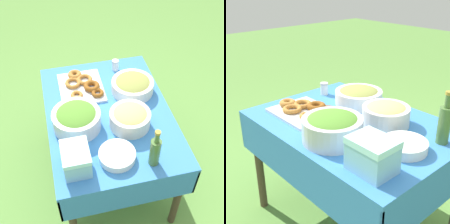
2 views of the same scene
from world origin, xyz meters
TOP-DOWN VIEW (x-y plane):
  - ground_plane at (0.00, 0.00)m, footprint 14.00×14.00m
  - picnic_table at (0.00, 0.00)m, footprint 1.13×0.81m
  - salad_bowl at (0.08, -0.22)m, footprint 0.30×0.30m
  - pasta_bowl at (0.14, 0.11)m, footprint 0.26×0.26m
  - donut_platter at (-0.29, -0.13)m, footprint 0.38×0.31m
  - plate_stack at (0.37, -0.03)m, footprint 0.21×0.21m
  - olive_oil_bottle at (0.45, 0.16)m, footprint 0.06×0.06m
  - olive_bowl at (-0.17, 0.21)m, footprint 0.30×0.30m
  - cooler_box at (0.38, -0.27)m, footprint 0.19×0.15m
  - salt_shaker at (-0.44, 0.16)m, footprint 0.05×0.05m

SIDE VIEW (x-z plane):
  - ground_plane at x=0.00m, z-range 0.00..0.00m
  - picnic_table at x=0.00m, z-range 0.25..0.96m
  - donut_platter at x=-0.29m, z-range 0.70..0.75m
  - plate_stack at x=0.37m, z-range 0.71..0.76m
  - salt_shaker at x=-0.44m, z-range 0.71..0.79m
  - olive_bowl at x=-0.17m, z-range 0.71..0.82m
  - pasta_bowl at x=0.14m, z-range 0.71..0.84m
  - salad_bowl at x=0.08m, z-range 0.71..0.85m
  - cooler_box at x=0.38m, z-range 0.71..0.86m
  - olive_oil_bottle at x=0.45m, z-range 0.68..0.94m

